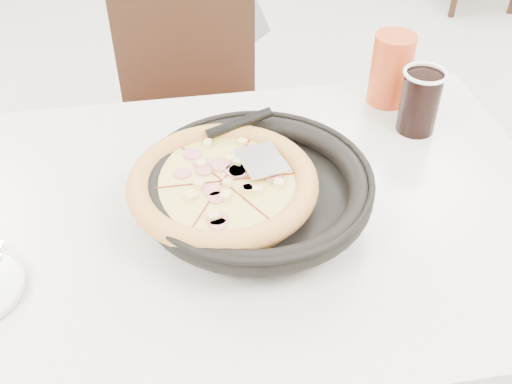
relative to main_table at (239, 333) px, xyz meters
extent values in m
plane|color=#A5A4A0|center=(-0.10, 0.50, -0.38)|extent=(7.00, 7.00, 0.00)
cylinder|color=black|center=(-0.03, 0.02, 0.39)|extent=(0.12, 0.12, 0.04)
cylinder|color=black|center=(0.04, -0.02, 0.42)|extent=(0.38, 0.38, 0.01)
cylinder|color=gold|center=(-0.02, -0.01, 0.44)|extent=(0.31, 0.31, 0.02)
cube|color=white|center=(0.05, 0.02, 0.47)|extent=(0.09, 0.11, 0.00)
cylinder|color=black|center=(0.41, 0.19, 0.44)|extent=(0.08, 0.08, 0.13)
cylinder|color=#BF3E18|center=(0.39, 0.31, 0.45)|extent=(0.10, 0.10, 0.16)
camera|label=1|loc=(-0.09, -0.80, 1.11)|focal=42.00mm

